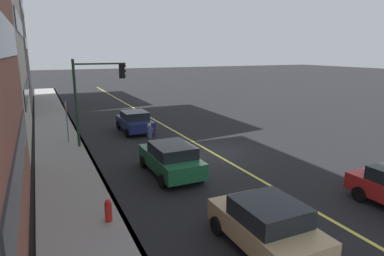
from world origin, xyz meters
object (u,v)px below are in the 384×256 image
car_tan (266,224)px  pedestrian_with_backpack (150,135)px  fire_hydrant (108,212)px  car_navy (135,121)px  car_green (171,158)px  traffic_light_mast (96,88)px  street_sign_post (67,119)px

car_tan → pedestrian_with_backpack: (11.13, 0.01, 0.19)m
pedestrian_with_backpack → fire_hydrant: size_ratio=1.78×
car_navy → fire_hydrant: car_navy is taller
car_green → car_navy: (9.25, -0.77, -0.02)m
traffic_light_mast → car_tan: bearing=-169.0°
street_sign_post → fire_hydrant: street_sign_post is taller
car_tan → pedestrian_with_backpack: pedestrian_with_backpack is taller
car_tan → pedestrian_with_backpack: size_ratio=2.29×
car_green → traffic_light_mast: size_ratio=0.81×
pedestrian_with_backpack → traffic_light_mast: traffic_light_mast is taller
pedestrian_with_backpack → street_sign_post: size_ratio=0.60×
traffic_light_mast → fire_hydrant: 10.56m
car_green → car_tan: (-6.93, -0.32, -0.02)m
street_sign_post → fire_hydrant: 11.34m
traffic_light_mast → fire_hydrant: (-9.97, 1.40, -3.18)m
pedestrian_with_backpack → traffic_light_mast: 4.32m
car_green → car_navy: 9.28m
pedestrian_with_backpack → street_sign_post: street_sign_post is taller
car_navy → car_green: bearing=175.2°
car_navy → street_sign_post: size_ratio=1.51×
car_green → fire_hydrant: size_ratio=4.62×
car_green → pedestrian_with_backpack: 4.22m
car_green → fire_hydrant: (-3.58, 3.67, -0.34)m
car_green → pedestrian_with_backpack: pedestrian_with_backpack is taller
fire_hydrant → traffic_light_mast: bearing=-8.0°
car_green → car_tan: 6.94m
car_green → street_sign_post: 8.70m
car_navy → street_sign_post: street_sign_post is taller
car_green → car_tan: bearing=-177.4°
car_tan → car_green: bearing=2.6°
car_green → fire_hydrant: bearing=134.3°
car_green → car_navy: size_ratio=1.04×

